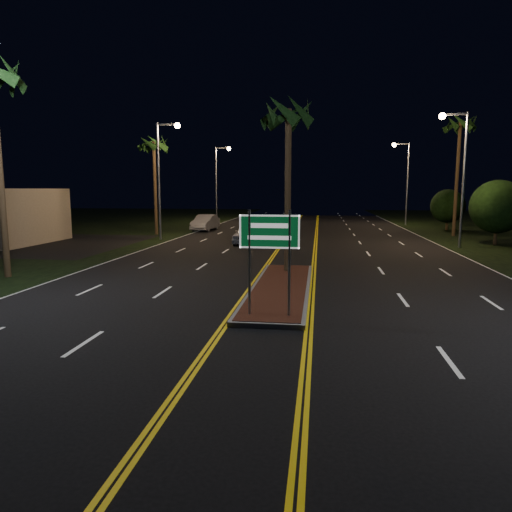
% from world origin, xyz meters
% --- Properties ---
extents(ground, '(120.00, 120.00, 0.00)m').
position_xyz_m(ground, '(0.00, 0.00, 0.00)').
color(ground, black).
rests_on(ground, ground).
extents(median_island, '(2.25, 10.25, 0.17)m').
position_xyz_m(median_island, '(0.00, 7.00, 0.08)').
color(median_island, gray).
rests_on(median_island, ground).
extents(highway_sign, '(1.80, 0.08, 3.20)m').
position_xyz_m(highway_sign, '(0.00, 2.80, 2.40)').
color(highway_sign, gray).
rests_on(highway_sign, ground).
extents(streetlight_left_mid, '(1.91, 0.44, 9.00)m').
position_xyz_m(streetlight_left_mid, '(-10.61, 24.00, 5.66)').
color(streetlight_left_mid, gray).
rests_on(streetlight_left_mid, ground).
extents(streetlight_left_far, '(1.91, 0.44, 9.00)m').
position_xyz_m(streetlight_left_far, '(-10.61, 44.00, 5.66)').
color(streetlight_left_far, gray).
rests_on(streetlight_left_far, ground).
extents(streetlight_right_mid, '(1.91, 0.44, 9.00)m').
position_xyz_m(streetlight_right_mid, '(10.61, 22.00, 5.66)').
color(streetlight_right_mid, gray).
rests_on(streetlight_right_mid, ground).
extents(streetlight_right_far, '(1.91, 0.44, 9.00)m').
position_xyz_m(streetlight_right_far, '(10.61, 42.00, 5.66)').
color(streetlight_right_far, gray).
rests_on(streetlight_right_far, ground).
extents(palm_median, '(2.40, 2.40, 8.30)m').
position_xyz_m(palm_median, '(0.00, 10.50, 7.28)').
color(palm_median, '#382819').
rests_on(palm_median, ground).
extents(palm_left_far, '(2.40, 2.40, 8.80)m').
position_xyz_m(palm_left_far, '(-12.80, 28.00, 7.75)').
color(palm_left_far, '#382819').
rests_on(palm_left_far, ground).
extents(palm_right_far, '(2.40, 2.40, 10.30)m').
position_xyz_m(palm_right_far, '(12.80, 30.00, 9.14)').
color(palm_right_far, '#382819').
rests_on(palm_right_far, ground).
extents(shrub_mid, '(3.78, 3.78, 4.62)m').
position_xyz_m(shrub_mid, '(14.00, 24.00, 2.73)').
color(shrub_mid, '#382819').
rests_on(shrub_mid, ground).
extents(shrub_far, '(3.24, 3.24, 3.96)m').
position_xyz_m(shrub_far, '(13.80, 36.00, 2.34)').
color(shrub_far, '#382819').
rests_on(shrub_far, ground).
extents(car_near, '(2.55, 5.28, 1.71)m').
position_xyz_m(car_near, '(-3.69, 22.47, 0.86)').
color(car_near, silver).
rests_on(car_near, ground).
extents(car_far, '(2.64, 5.47, 1.78)m').
position_xyz_m(car_far, '(-9.50, 32.49, 0.89)').
color(car_far, '#B3B4BE').
rests_on(car_far, ground).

